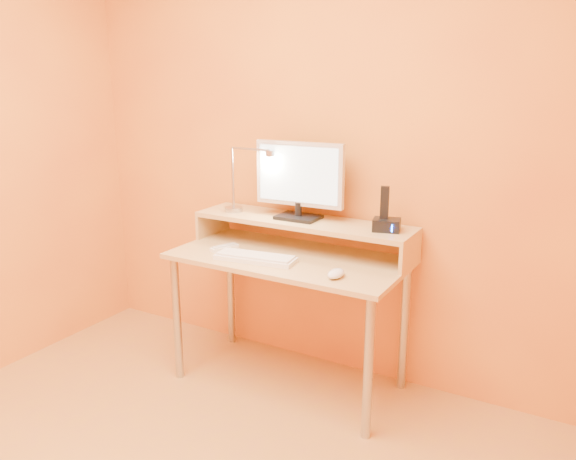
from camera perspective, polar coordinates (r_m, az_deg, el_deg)
The scene contains 25 objects.
wall_back at distance 3.06m, azimuth 3.05°, elevation 8.48°, with size 3.00×0.04×2.50m, color orange.
desk_leg_fl at distance 3.14m, azimuth -11.12°, elevation -8.76°, with size 0.04×0.04×0.69m, color #A6A6AD.
desk_leg_fr at distance 2.62m, azimuth 8.09°, elevation -13.70°, with size 0.04×0.04×0.69m, color #A6A6AD.
desk_leg_bl at distance 3.50m, azimuth -5.79°, elevation -5.97°, with size 0.04×0.04×0.69m, color #A6A6AD.
desk_leg_br at distance 3.04m, azimuth 11.63°, elevation -9.58°, with size 0.04×0.04×0.69m, color #A6A6AD.
desk_lower at distance 2.90m, azimuth 0.07°, elevation -2.86°, with size 1.20×0.60×0.03m, color tan.
shelf_riser_left at distance 3.31m, azimuth -7.57°, elevation 0.75°, with size 0.02×0.30×0.14m, color tan.
shelf_riser_right at distance 2.79m, azimuth 12.26°, elevation -2.26°, with size 0.02×0.30×0.14m, color tan.
desk_shelf at distance 2.98m, azimuth 1.49°, elevation 0.84°, with size 1.20×0.30×0.03m, color tan.
monitor_foot at distance 2.99m, azimuth 1.05°, elevation 1.30°, with size 0.22×0.16×0.02m, color black.
monitor_neck at distance 2.98m, azimuth 1.06°, elevation 2.12°, with size 0.04×0.04×0.07m, color black.
monitor_panel at distance 2.95m, azimuth 1.17°, elevation 5.66°, with size 0.49×0.04×0.33m, color silver.
monitor_back at distance 2.97m, azimuth 1.38°, elevation 5.73°, with size 0.44×0.01×0.28m, color black.
monitor_screen at distance 2.94m, azimuth 0.99°, elevation 5.61°, with size 0.44×0.00×0.29m, color silver.
lamp_base at distance 3.17m, azimuth -5.50°, elevation 2.09°, with size 0.10×0.10×0.03m, color #A6A6AD.
lamp_post at distance 3.13m, azimuth -5.58°, elevation 5.26°, with size 0.01×0.01×0.33m, color #A6A6AD.
lamp_arm at distance 3.04m, azimuth -3.79°, elevation 8.14°, with size 0.01×0.01×0.24m, color #A6A6AD.
lamp_head at distance 2.98m, azimuth -1.84°, elevation 7.73°, with size 0.04×0.04×0.03m, color #A6A6AD.
lamp_bulb at distance 2.98m, azimuth -1.83°, elevation 7.42°, with size 0.03×0.03×0.00m, color #FFEAC6.
phone_dock at distance 2.79m, azimuth 9.91°, elevation 0.51°, with size 0.13×0.10×0.06m, color black.
phone_handset at distance 2.77m, azimuth 9.72°, elevation 2.75°, with size 0.04×0.03×0.16m, color black.
phone_led at distance 2.73m, azimuth 10.43°, elevation 0.16°, with size 0.01×0.00×0.04m, color #1A80FF.
keyboard at distance 2.83m, azimuth -3.30°, elevation -2.88°, with size 0.41×0.13×0.02m, color white.
mouse at distance 2.59m, azimuth 4.86°, elevation -4.39°, with size 0.07×0.12×0.04m, color silver.
remote_control at distance 3.02m, azimuth -6.42°, elevation -1.79°, with size 0.04×0.16×0.02m, color white.
Camera 1 is at (1.36, -1.22, 1.61)m, focal length 35.27 mm.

